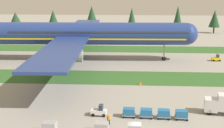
{
  "coord_description": "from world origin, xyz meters",
  "views": [
    {
      "loc": [
        -1.46,
        -44.51,
        21.54
      ],
      "look_at": [
        -5.72,
        27.82,
        4.0
      ],
      "focal_mm": 52.18,
      "sensor_mm": 36.0,
      "label": 1
    }
  ],
  "objects": [
    {
      "name": "cargo_dolly_second",
      "position": [
        1.26,
        6.48,
        0.92
      ],
      "size": [
        2.28,
        1.62,
        1.55
      ],
      "rotation": [
        0.0,
        0.0,
        1.52
      ],
      "color": "#A3A3A8",
      "rests_on": "ground"
    },
    {
      "name": "baggage_tug",
      "position": [
        -6.66,
        6.91,
        0.81
      ],
      "size": [
        2.67,
        1.44,
        1.97
      ],
      "rotation": [
        0.0,
        0.0,
        1.52
      ],
      "color": "silver",
      "rests_on": "ground"
    },
    {
      "name": "pushback_tractor",
      "position": [
        23.6,
        49.88,
        0.81
      ],
      "size": [
        2.64,
        1.38,
        1.97
      ],
      "rotation": [
        0.0,
        0.0,
        1.6
      ],
      "color": "yellow",
      "rests_on": "ground"
    },
    {
      "name": "grass_strip_near",
      "position": [
        0.0,
        30.56,
        0.0
      ],
      "size": [
        320.0,
        12.16,
        0.01
      ],
      "primitive_type": "cube",
      "color": "#336028",
      "rests_on": "ground"
    },
    {
      "name": "cargo_dolly_fourth",
      "position": [
        7.05,
        6.16,
        0.92
      ],
      "size": [
        2.28,
        1.62,
        1.55
      ],
      "rotation": [
        0.0,
        0.0,
        1.52
      ],
      "color": "#A3A3A8",
      "rests_on": "ground"
    },
    {
      "name": "uld_container_1",
      "position": [
        -5.68,
        0.5,
        0.79
      ],
      "size": [
        2.11,
        1.74,
        1.59
      ],
      "primitive_type": "cube",
      "rotation": [
        0.0,
        0.0,
        -0.07
      ],
      "color": "#A3A3A8",
      "rests_on": "ground"
    },
    {
      "name": "taxiway_marker_0",
      "position": [
        0.65,
        24.83,
        0.25
      ],
      "size": [
        0.44,
        0.44,
        0.5
      ],
      "primitive_type": "cone",
      "color": "orange",
      "rests_on": "ground"
    },
    {
      "name": "cargo_dolly_third",
      "position": [
        4.15,
        6.32,
        0.92
      ],
      "size": [
        2.28,
        1.62,
        1.55
      ],
      "rotation": [
        0.0,
        0.0,
        1.52
      ],
      "color": "#A3A3A8",
      "rests_on": "ground"
    },
    {
      "name": "cargo_dolly_lead",
      "position": [
        -1.64,
        6.64,
        0.92
      ],
      "size": [
        2.28,
        1.62,
        1.55
      ],
      "rotation": [
        0.0,
        0.0,
        1.52
      ],
      "color": "#A3A3A8",
      "rests_on": "ground"
    },
    {
      "name": "ground_crew_marshaller",
      "position": [
        -4.82,
        3.42,
        0.95
      ],
      "size": [
        0.55,
        0.36,
        1.74
      ],
      "rotation": [
        0.0,
        0.0,
        3.34
      ],
      "color": "black",
      "rests_on": "ground"
    },
    {
      "name": "uld_container_0",
      "position": [
        -13.45,
        -0.09,
        0.87
      ],
      "size": [
        2.05,
        1.67,
        1.73
      ],
      "primitive_type": "cube",
      "rotation": [
        0.0,
        0.0,
        -0.03
      ],
      "color": "#A3A3A8",
      "rests_on": "ground"
    },
    {
      "name": "grass_strip_far",
      "position": [
        0.0,
        66.89,
        0.0
      ],
      "size": [
        320.0,
        12.16,
        0.01
      ],
      "primitive_type": "cube",
      "color": "#336028",
      "rests_on": "ground"
    },
    {
      "name": "distant_tree_line",
      "position": [
        3.82,
        110.09,
        6.87
      ],
      "size": [
        155.4,
        9.14,
        12.45
      ],
      "color": "#4C3823",
      "rests_on": "ground"
    },
    {
      "name": "taxiway_marker_1",
      "position": [
        0.82,
        25.26,
        0.35
      ],
      "size": [
        0.44,
        0.44,
        0.7
      ],
      "primitive_type": "cone",
      "color": "orange",
      "rests_on": "ground"
    },
    {
      "name": "airliner",
      "position": [
        -16.66,
        48.65,
        7.95
      ],
      "size": [
        68.8,
        84.26,
        22.18
      ],
      "rotation": [
        0.0,
        0.0,
        -1.54
      ],
      "color": "navy",
      "rests_on": "ground"
    }
  ]
}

